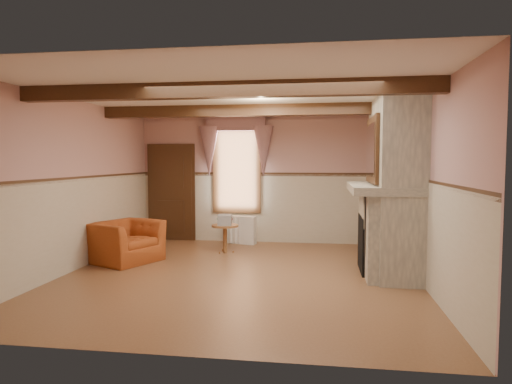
# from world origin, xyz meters

# --- Properties ---
(floor) EXTENTS (5.50, 6.00, 0.01)m
(floor) POSITION_xyz_m (0.00, 0.00, 0.00)
(floor) COLOR brown
(floor) RESTS_ON ground
(ceiling) EXTENTS (5.50, 6.00, 0.01)m
(ceiling) POSITION_xyz_m (0.00, 0.00, 2.80)
(ceiling) COLOR silver
(ceiling) RESTS_ON wall_back
(wall_back) EXTENTS (5.50, 0.02, 2.80)m
(wall_back) POSITION_xyz_m (0.00, 3.00, 1.40)
(wall_back) COLOR tan
(wall_back) RESTS_ON floor
(wall_front) EXTENTS (5.50, 0.02, 2.80)m
(wall_front) POSITION_xyz_m (0.00, -3.00, 1.40)
(wall_front) COLOR tan
(wall_front) RESTS_ON floor
(wall_left) EXTENTS (0.02, 6.00, 2.80)m
(wall_left) POSITION_xyz_m (-2.75, 0.00, 1.40)
(wall_left) COLOR tan
(wall_left) RESTS_ON floor
(wall_right) EXTENTS (0.02, 6.00, 2.80)m
(wall_right) POSITION_xyz_m (2.75, 0.00, 1.40)
(wall_right) COLOR tan
(wall_right) RESTS_ON floor
(wainscot) EXTENTS (5.50, 6.00, 1.50)m
(wainscot) POSITION_xyz_m (0.00, 0.00, 0.75)
(wainscot) COLOR beige
(wainscot) RESTS_ON floor
(chair_rail) EXTENTS (5.50, 6.00, 0.08)m
(chair_rail) POSITION_xyz_m (0.00, 0.00, 1.50)
(chair_rail) COLOR black
(chair_rail) RESTS_ON wainscot
(firebox) EXTENTS (0.20, 0.95, 0.90)m
(firebox) POSITION_xyz_m (2.00, 0.60, 0.45)
(firebox) COLOR black
(firebox) RESTS_ON floor
(armchair) EXTENTS (1.34, 1.41, 0.72)m
(armchair) POSITION_xyz_m (-2.19, 0.66, 0.36)
(armchair) COLOR #994219
(armchair) RESTS_ON floor
(side_table) EXTENTS (0.61, 0.61, 0.55)m
(side_table) POSITION_xyz_m (-0.60, 1.70, 0.28)
(side_table) COLOR brown
(side_table) RESTS_ON floor
(book_stack) EXTENTS (0.30, 0.35, 0.20)m
(book_stack) POSITION_xyz_m (-0.59, 1.68, 0.65)
(book_stack) COLOR #B7AD8C
(book_stack) RESTS_ON side_table
(radiator) EXTENTS (0.72, 0.33, 0.60)m
(radiator) POSITION_xyz_m (-0.48, 2.70, 0.30)
(radiator) COLOR silver
(radiator) RESTS_ON floor
(bowl) EXTENTS (0.38, 0.38, 0.09)m
(bowl) POSITION_xyz_m (2.24, 0.45, 1.47)
(bowl) COLOR brown
(bowl) RESTS_ON mantel
(mantel_clock) EXTENTS (0.14, 0.24, 0.20)m
(mantel_clock) POSITION_xyz_m (2.24, 1.37, 1.52)
(mantel_clock) COLOR #31190D
(mantel_clock) RESTS_ON mantel
(oil_lamp) EXTENTS (0.11, 0.11, 0.28)m
(oil_lamp) POSITION_xyz_m (2.24, 1.03, 1.56)
(oil_lamp) COLOR gold
(oil_lamp) RESTS_ON mantel
(candle_red) EXTENTS (0.06, 0.06, 0.16)m
(candle_red) POSITION_xyz_m (2.24, 0.22, 1.50)
(candle_red) COLOR maroon
(candle_red) RESTS_ON mantel
(jar_yellow) EXTENTS (0.06, 0.06, 0.12)m
(jar_yellow) POSITION_xyz_m (2.24, 0.13, 1.48)
(jar_yellow) COLOR yellow
(jar_yellow) RESTS_ON mantel
(fireplace) EXTENTS (0.85, 2.00, 2.80)m
(fireplace) POSITION_xyz_m (2.42, 0.60, 1.40)
(fireplace) COLOR gray
(fireplace) RESTS_ON floor
(mantel) EXTENTS (1.05, 2.05, 0.12)m
(mantel) POSITION_xyz_m (2.24, 0.60, 1.36)
(mantel) COLOR gray
(mantel) RESTS_ON fireplace
(overmantel_mirror) EXTENTS (0.06, 1.44, 1.04)m
(overmantel_mirror) POSITION_xyz_m (2.06, 0.60, 1.97)
(overmantel_mirror) COLOR silver
(overmantel_mirror) RESTS_ON fireplace
(door) EXTENTS (1.10, 0.10, 2.10)m
(door) POSITION_xyz_m (-2.10, 2.94, 1.05)
(door) COLOR black
(door) RESTS_ON floor
(window) EXTENTS (1.06, 0.08, 2.02)m
(window) POSITION_xyz_m (-0.60, 2.97, 1.65)
(window) COLOR white
(window) RESTS_ON wall_back
(window_drapes) EXTENTS (1.30, 0.14, 1.40)m
(window_drapes) POSITION_xyz_m (-0.60, 2.88, 2.25)
(window_drapes) COLOR gray
(window_drapes) RESTS_ON wall_back
(ceiling_beam_front) EXTENTS (5.50, 0.18, 0.20)m
(ceiling_beam_front) POSITION_xyz_m (0.00, -1.20, 2.70)
(ceiling_beam_front) COLOR black
(ceiling_beam_front) RESTS_ON ceiling
(ceiling_beam_back) EXTENTS (5.50, 0.18, 0.20)m
(ceiling_beam_back) POSITION_xyz_m (0.00, 1.20, 2.70)
(ceiling_beam_back) COLOR black
(ceiling_beam_back) RESTS_ON ceiling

